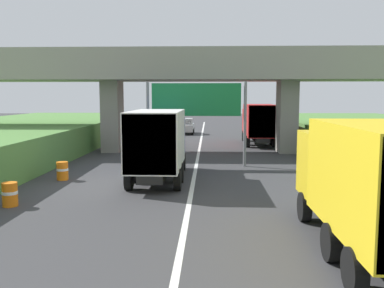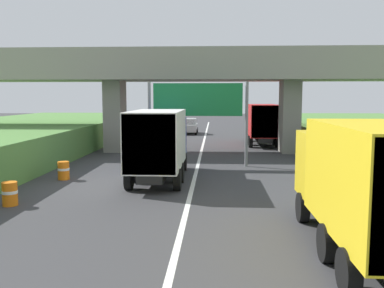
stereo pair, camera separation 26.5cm
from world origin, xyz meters
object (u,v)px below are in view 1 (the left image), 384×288
(construction_barrel_2, at_px, (62,171))
(overhead_highway_sign, at_px, (196,105))
(car_silver, at_px, (185,126))
(truck_blue, at_px, (159,141))
(truck_red, at_px, (258,122))
(truck_yellow, at_px, (369,180))
(construction_barrel_1, at_px, (10,194))
(speed_limit_sign, at_px, (351,153))

(construction_barrel_2, bearing_deg, overhead_highway_sign, 34.58)
(overhead_highway_sign, xyz_separation_m, car_silver, (-1.85, 21.67, -2.77))
(truck_blue, xyz_separation_m, truck_red, (6.65, 15.97, 0.00))
(truck_blue, bearing_deg, truck_yellow, -55.24)
(construction_barrel_1, height_order, construction_barrel_2, same)
(overhead_highway_sign, distance_m, truck_red, 12.78)
(truck_yellow, bearing_deg, construction_barrel_2, 140.62)
(car_silver, height_order, construction_barrel_2, car_silver)
(truck_red, bearing_deg, car_silver, 124.25)
(speed_limit_sign, relative_size, truck_red, 0.31)
(speed_limit_sign, bearing_deg, car_silver, 109.23)
(construction_barrel_1, bearing_deg, truck_yellow, -20.30)
(overhead_highway_sign, xyz_separation_m, construction_barrel_1, (-6.69, -9.48, -3.17))
(overhead_highway_sign, xyz_separation_m, speed_limit_sign, (7.40, -4.85, -2.15))
(truck_yellow, bearing_deg, construction_barrel_1, 159.70)
(speed_limit_sign, height_order, construction_barrel_1, speed_limit_sign)
(truck_blue, height_order, truck_red, same)
(speed_limit_sign, bearing_deg, overhead_highway_sign, 146.77)
(overhead_highway_sign, xyz_separation_m, truck_red, (4.97, 11.65, -1.69))
(truck_blue, relative_size, truck_yellow, 1.00)
(speed_limit_sign, distance_m, truck_red, 16.69)
(overhead_highway_sign, relative_size, construction_barrel_1, 6.53)
(speed_limit_sign, bearing_deg, construction_barrel_1, -161.79)
(construction_barrel_2, bearing_deg, speed_limit_sign, -1.62)
(truck_blue, relative_size, car_silver, 1.78)
(overhead_highway_sign, relative_size, truck_yellow, 0.81)
(truck_blue, height_order, construction_barrel_2, truck_blue)
(truck_yellow, xyz_separation_m, construction_barrel_1, (-11.55, 4.27, -1.47))
(overhead_highway_sign, relative_size, speed_limit_sign, 2.64)
(overhead_highway_sign, relative_size, truck_red, 0.81)
(overhead_highway_sign, relative_size, truck_blue, 0.81)
(overhead_highway_sign, distance_m, construction_barrel_2, 8.46)
(truck_blue, bearing_deg, truck_red, 67.39)
(truck_yellow, distance_m, construction_barrel_2, 14.73)
(speed_limit_sign, height_order, truck_red, truck_red)
(truck_yellow, relative_size, construction_barrel_2, 8.11)
(truck_blue, xyz_separation_m, construction_barrel_1, (-5.00, -5.17, -1.47))
(truck_blue, xyz_separation_m, car_silver, (-0.17, 25.98, -1.08))
(truck_blue, height_order, truck_yellow, same)
(speed_limit_sign, height_order, truck_blue, truck_blue)
(speed_limit_sign, xyz_separation_m, truck_yellow, (-2.53, -8.91, 0.46))
(overhead_highway_sign, height_order, speed_limit_sign, overhead_highway_sign)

